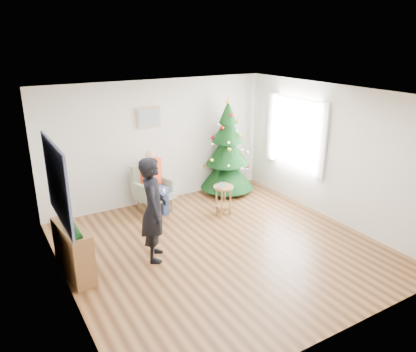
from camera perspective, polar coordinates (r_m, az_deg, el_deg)
floor at (r=7.04m, az=1.82°, el=-10.03°), size 5.00×5.00×0.00m
ceiling at (r=6.20m, az=2.07°, el=11.43°), size 5.00×5.00×0.00m
wall_back at (r=8.62m, az=-7.05°, el=4.74°), size 5.00×0.00×5.00m
wall_front at (r=4.77m, az=18.48°, el=-8.57°), size 5.00×0.00×5.00m
wall_left at (r=5.65m, az=-20.03°, el=-4.26°), size 0.00×5.00×5.00m
wall_right at (r=8.07m, az=17.11°, el=3.00°), size 0.00×5.00×5.00m
window_panel at (r=8.68m, az=12.28°, el=5.89°), size 0.04×1.30×1.40m
curtains at (r=8.66m, az=12.13°, el=5.87°), size 0.05×1.75×1.50m
christmas_tree at (r=9.11m, az=2.74°, el=3.58°), size 1.21×1.21×2.18m
stool at (r=8.15m, az=2.17°, el=-3.37°), size 0.40×0.40×0.60m
laptop at (r=8.04m, az=2.20°, el=-1.35°), size 0.39×0.38×0.03m
armchair at (r=8.39m, az=-7.82°, el=-2.50°), size 0.84×0.82×0.98m
seated_person at (r=8.25m, az=-7.65°, el=-0.67°), size 0.48×0.63×1.28m
standing_man at (r=6.42m, az=-7.68°, el=-4.69°), size 0.62×0.73×1.71m
game_controller at (r=6.36m, az=-6.18°, el=-2.12°), size 0.08×0.13×0.04m
console at (r=6.45m, az=-18.40°, el=-10.00°), size 0.40×1.03×0.80m
garland at (r=6.26m, az=-18.80°, el=-6.63°), size 0.14×0.90×0.14m
tapestry at (r=5.85m, az=-20.52°, el=-0.90°), size 0.03×1.50×1.15m
framed_picture at (r=8.39m, az=-8.36°, el=8.13°), size 0.52×0.05×0.42m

